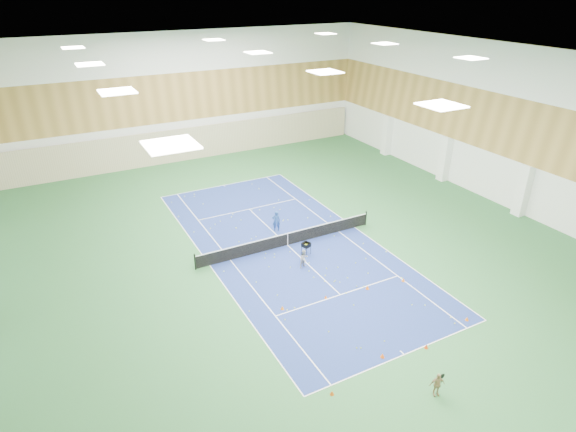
{
  "coord_description": "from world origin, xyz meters",
  "views": [
    {
      "loc": [
        -13.12,
        -24.84,
        16.02
      ],
      "look_at": [
        0.21,
        0.34,
        2.0
      ],
      "focal_mm": 30.0,
      "sensor_mm": 36.0,
      "label": 1
    }
  ],
  "objects_px": {
    "coach": "(276,221)",
    "child_court": "(304,258)",
    "tennis_net": "(288,238)",
    "child_apron": "(437,384)",
    "ball_cart": "(306,249)"
  },
  "relations": [
    {
      "from": "coach",
      "to": "ball_cart",
      "type": "height_order",
      "value": "coach"
    },
    {
      "from": "tennis_net",
      "to": "child_apron",
      "type": "height_order",
      "value": "child_apron"
    },
    {
      "from": "tennis_net",
      "to": "coach",
      "type": "xyz_separation_m",
      "value": [
        0.28,
        2.24,
        0.22
      ]
    },
    {
      "from": "child_court",
      "to": "child_apron",
      "type": "xyz_separation_m",
      "value": [
        -0.07,
        -11.55,
        -0.02
      ]
    },
    {
      "from": "coach",
      "to": "ball_cart",
      "type": "distance_m",
      "value": 3.86
    },
    {
      "from": "coach",
      "to": "ball_cart",
      "type": "relative_size",
      "value": 1.81
    },
    {
      "from": "tennis_net",
      "to": "ball_cart",
      "type": "bearing_deg",
      "value": -72.35
    },
    {
      "from": "coach",
      "to": "child_court",
      "type": "bearing_deg",
      "value": 104.26
    },
    {
      "from": "ball_cart",
      "to": "child_apron",
      "type": "bearing_deg",
      "value": -113.79
    },
    {
      "from": "tennis_net",
      "to": "coach",
      "type": "distance_m",
      "value": 2.27
    },
    {
      "from": "tennis_net",
      "to": "child_apron",
      "type": "bearing_deg",
      "value": -91.71
    },
    {
      "from": "coach",
      "to": "child_court",
      "type": "relative_size",
      "value": 1.28
    },
    {
      "from": "ball_cart",
      "to": "coach",
      "type": "bearing_deg",
      "value": 73.79
    },
    {
      "from": "child_apron",
      "to": "coach",
      "type": "bearing_deg",
      "value": 104.89
    },
    {
      "from": "child_court",
      "to": "coach",
      "type": "bearing_deg",
      "value": 67.77
    }
  ]
}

